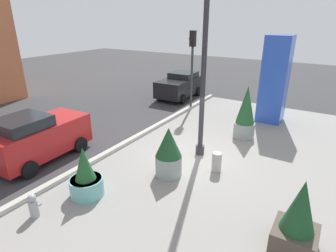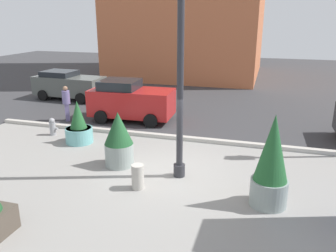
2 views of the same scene
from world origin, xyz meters
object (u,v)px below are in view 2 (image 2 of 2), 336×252
at_px(car_passing_lane, 68,85).
at_px(concrete_bollard, 138,177).
at_px(potted_plant_by_pillar, 271,164).
at_px(fire_hydrant, 53,127).
at_px(lamp_post, 180,65).
at_px(pedestrian_crossing, 66,102).
at_px(car_intersection, 131,100).
at_px(potted_plant_near_left, 79,127).
at_px(potted_plant_curbside, 119,139).

bearing_deg(car_passing_lane, concrete_bollard, -49.54).
height_order(potted_plant_by_pillar, fire_hydrant, potted_plant_by_pillar).
relative_size(lamp_post, car_passing_lane, 1.67).
height_order(fire_hydrant, pedestrian_crossing, pedestrian_crossing).
bearing_deg(lamp_post, car_passing_lane, 137.22).
bearing_deg(lamp_post, car_intersection, 125.46).
bearing_deg(fire_hydrant, potted_plant_by_pillar, -20.65).
xyz_separation_m(lamp_post, car_passing_lane, (-9.11, 8.43, -2.60)).
bearing_deg(potted_plant_near_left, concrete_bollard, -39.17).
xyz_separation_m(potted_plant_curbside, concrete_bollard, (1.19, -1.37, -0.55)).
height_order(potted_plant_curbside, car_passing_lane, potted_plant_curbside).
bearing_deg(potted_plant_by_pillar, potted_plant_curbside, 165.58).
xyz_separation_m(car_passing_lane, car_intersection, (5.30, -3.07, 0.09)).
xyz_separation_m(potted_plant_curbside, potted_plant_by_pillar, (4.84, -1.25, 0.26)).
relative_size(potted_plant_curbside, fire_hydrant, 2.49).
xyz_separation_m(car_intersection, pedestrian_crossing, (-2.89, -0.98, -0.03)).
distance_m(potted_plant_by_pillar, fire_hydrant, 9.48).
distance_m(potted_plant_curbside, potted_plant_near_left, 2.93).
height_order(potted_plant_curbside, car_intersection, car_intersection).
bearing_deg(fire_hydrant, car_intersection, 52.73).
xyz_separation_m(potted_plant_by_pillar, potted_plant_near_left, (-7.29, 2.84, -0.54)).
xyz_separation_m(potted_plant_by_pillar, pedestrian_crossing, (-9.41, 5.39, -0.25)).
distance_m(lamp_post, concrete_bollard, 3.44).
distance_m(potted_plant_curbside, concrete_bollard, 1.90).
height_order(fire_hydrant, car_passing_lane, car_passing_lane).
bearing_deg(potted_plant_curbside, lamp_post, -6.21).
bearing_deg(pedestrian_crossing, potted_plant_by_pillar, -29.80).
bearing_deg(car_intersection, lamp_post, -54.54).
xyz_separation_m(potted_plant_near_left, car_passing_lane, (-4.53, 6.61, 0.23)).
distance_m(potted_plant_by_pillar, pedestrian_crossing, 10.85).
relative_size(lamp_post, potted_plant_by_pillar, 2.83).
relative_size(car_intersection, pedestrian_crossing, 2.35).
distance_m(concrete_bollard, pedestrian_crossing, 7.99).
relative_size(potted_plant_by_pillar, fire_hydrant, 3.36).
distance_m(potted_plant_by_pillar, car_passing_lane, 15.13).
bearing_deg(concrete_bollard, pedestrian_crossing, 136.23).
relative_size(potted_plant_by_pillar, car_passing_lane, 0.59).
bearing_deg(car_intersection, concrete_bollard, -66.17).
bearing_deg(lamp_post, potted_plant_by_pillar, -20.52).
distance_m(fire_hydrant, concrete_bollard, 6.23).
bearing_deg(car_passing_lane, lamp_post, -42.78).
distance_m(concrete_bollard, car_passing_lane, 12.59).
xyz_separation_m(fire_hydrant, car_passing_lane, (-2.98, 6.12, 0.50)).
xyz_separation_m(lamp_post, potted_plant_by_pillar, (2.70, -1.01, -2.28)).
relative_size(potted_plant_curbside, pedestrian_crossing, 1.11).
relative_size(potted_plant_near_left, car_passing_lane, 0.40).
height_order(lamp_post, potted_plant_near_left, lamp_post).
distance_m(potted_plant_curbside, car_passing_lane, 10.76).
height_order(lamp_post, concrete_bollard, lamp_post).
xyz_separation_m(potted_plant_by_pillar, concrete_bollard, (-3.65, -0.13, -0.82)).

